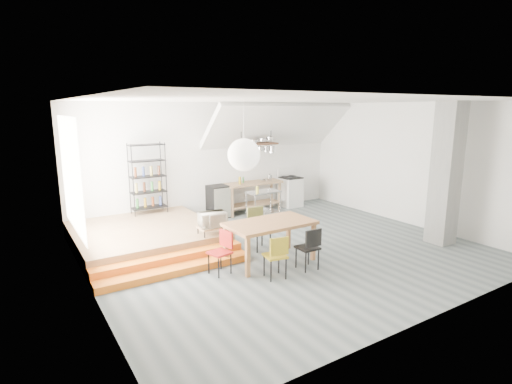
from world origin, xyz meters
TOP-DOWN VIEW (x-y plane):
  - floor at (0.00, 0.00)m, footprint 8.00×8.00m
  - wall_back at (0.00, 3.50)m, footprint 8.00×0.04m
  - wall_left at (-4.00, 0.00)m, footprint 0.04×7.00m
  - wall_right at (4.00, 0.00)m, footprint 0.04×7.00m
  - ceiling at (0.00, 0.00)m, footprint 8.00×7.00m
  - slope_ceiling at (1.80, 2.90)m, footprint 4.40×1.44m
  - window_pane at (-3.98, 1.50)m, footprint 0.02×2.50m
  - platform at (-2.50, 2.00)m, footprint 3.00×3.00m
  - step_lower at (-2.50, 0.05)m, footprint 3.00×0.35m
  - step_upper at (-2.50, 0.40)m, footprint 3.00×0.35m
  - concrete_column at (3.30, -1.50)m, footprint 0.50×0.50m
  - kitchen_counter at (1.10, 3.15)m, footprint 1.80×0.60m
  - stove at (2.50, 3.16)m, footprint 0.60×0.60m
  - pot_rack at (1.13, 2.92)m, footprint 1.20×0.50m
  - wire_shelving at (-2.00, 3.20)m, footprint 0.88×0.38m
  - microwave_shelf at (-1.40, 0.75)m, footprint 0.60×0.40m
  - paper_lantern at (-1.28, -0.38)m, footprint 0.60×0.60m
  - dining_table at (-0.68, -0.38)m, footprint 1.75×1.00m
  - chair_mustard at (-1.06, -1.15)m, footprint 0.43×0.43m
  - chair_black at (-0.29, -1.15)m, footprint 0.39×0.39m
  - chair_olive at (-0.47, 0.41)m, footprint 0.42×0.42m
  - chair_red at (-1.76, -0.37)m, footprint 0.44×0.44m
  - rolling_cart at (0.73, 2.03)m, footprint 0.91×0.54m
  - mini_fridge at (-0.02, 3.20)m, footprint 0.54×0.54m
  - microwave at (-1.40, 0.75)m, footprint 0.60×0.45m
  - bowl at (1.45, 3.10)m, footprint 0.27×0.27m

SIDE VIEW (x-z plane):
  - floor at x=0.00m, z-range 0.00..0.00m
  - step_lower at x=-2.50m, z-range 0.00..0.13m
  - step_upper at x=-2.50m, z-range 0.00..0.27m
  - platform at x=-2.50m, z-range 0.00..0.40m
  - mini_fridge at x=-0.02m, z-range 0.00..0.91m
  - chair_red at x=-1.76m, z-range 0.08..0.88m
  - stove at x=2.50m, z-range -0.11..1.07m
  - chair_mustard at x=-1.06m, z-range 0.08..0.89m
  - chair_black at x=-0.29m, z-range 0.08..0.91m
  - chair_olive at x=-0.47m, z-range 0.09..1.00m
  - microwave_shelf at x=-1.40m, z-range 0.46..0.63m
  - rolling_cart at x=0.73m, z-range 0.13..1.00m
  - kitchen_counter at x=1.10m, z-range 0.17..1.08m
  - microwave at x=-1.40m, z-range 0.56..0.87m
  - dining_table at x=-0.68m, z-range 0.32..1.15m
  - bowl at x=1.45m, z-range 0.91..0.96m
  - wire_shelving at x=-2.00m, z-range 0.43..2.23m
  - wall_back at x=0.00m, z-range 0.00..3.20m
  - wall_left at x=-4.00m, z-range 0.00..3.20m
  - wall_right at x=4.00m, z-range 0.00..3.20m
  - concrete_column at x=3.30m, z-range 0.00..3.20m
  - window_pane at x=-3.98m, z-range 0.70..2.90m
  - pot_rack at x=1.13m, z-range 1.26..2.69m
  - paper_lantern at x=-1.28m, z-range 1.90..2.50m
  - slope_ceiling at x=1.80m, z-range 1.89..3.21m
  - ceiling at x=0.00m, z-range 3.19..3.21m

